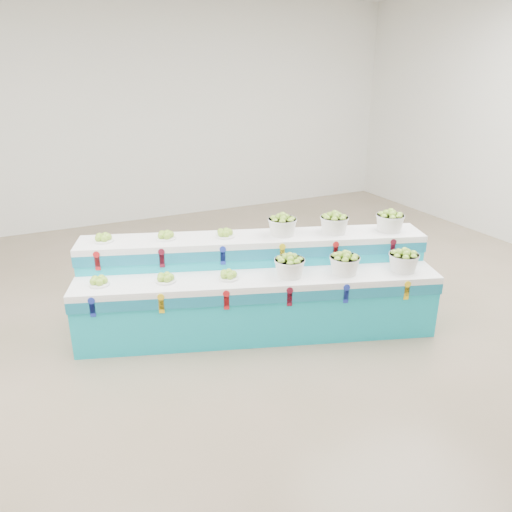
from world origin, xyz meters
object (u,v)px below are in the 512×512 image
object	(u,v)px
basket_lower_left	(290,266)
plate_upper_mid	(166,235)
display_stand	(256,286)
basket_upper_right	(390,221)

from	to	relation	value
basket_lower_left	plate_upper_mid	size ratio (longest dim) A/B	1.50
display_stand	basket_upper_right	size ratio (longest dim) A/B	12.05
basket_lower_left	basket_upper_right	size ratio (longest dim) A/B	1.00
display_stand	basket_upper_right	distance (m)	1.73
display_stand	basket_upper_right	bearing A→B (deg)	8.66
display_stand	plate_upper_mid	bearing A→B (deg)	166.07
basket_upper_right	display_stand	bearing A→B (deg)	170.07
plate_upper_mid	basket_upper_right	bearing A→B (deg)	-18.60
display_stand	basket_lower_left	distance (m)	0.53
display_stand	basket_upper_right	world-z (taller)	basket_upper_right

